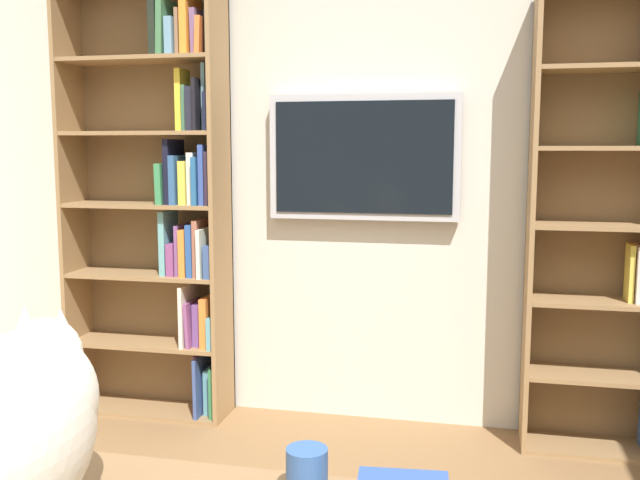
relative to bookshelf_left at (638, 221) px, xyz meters
The scene contains 6 objects.
wall_back 1.27m from the bookshelf_left, ahead, with size 4.52×0.06×2.70m, color beige.
bookshelf_left is the anchor object (origin of this frame).
bookshelf_right 2.26m from the bookshelf_left, ahead, with size 0.84×0.28×2.19m.
wall_mounted_tv 1.28m from the bookshelf_left, ahead, with size 0.94×0.07×0.61m.
cat 2.78m from the bookshelf_left, 58.08° to the left, with size 0.29×0.58×0.37m.
coffee_mug 2.36m from the bookshelf_left, 64.86° to the left, with size 0.08×0.08×0.10m, color #335999.
Camera 1 is at (-0.53, 1.30, 1.39)m, focal length 39.86 mm.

